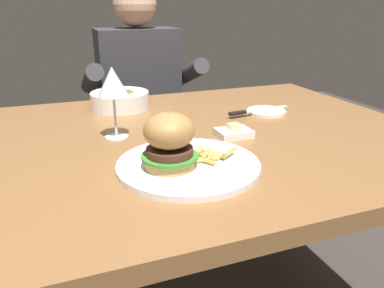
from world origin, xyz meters
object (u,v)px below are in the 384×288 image
Objects in this scene: diner_person at (141,118)px; butter_dish at (234,132)px; main_plate at (188,165)px; burger_sandwich at (169,141)px; wine_glass at (113,83)px; soup_bowl at (120,100)px; table_knife at (254,111)px; bread_plate at (266,111)px.

butter_dish is at bearing -85.07° from diner_person.
main_plate is 0.24m from butter_dish.
butter_dish is at bearing 39.28° from main_plate.
diner_person is at bearing 80.78° from burger_sandwich.
wine_glass reaches higher than soup_bowl.
soup_bowl reaches higher than table_knife.
diner_person is (0.12, 0.99, -0.18)m from main_plate.
main_plate is at bearing 11.24° from burger_sandwich.
table_knife is at bearing -30.89° from soup_bowl.
table_knife is at bearing 7.84° from wine_glass.
diner_person reaches higher than butter_dish.
table_knife is (0.39, 0.33, -0.06)m from burger_sandwich.
soup_bowl is at bearing -110.85° from diner_person.
butter_dish is 0.86m from diner_person.
butter_dish reaches higher than bread_plate.
table_knife is at bearing -172.69° from bread_plate.
burger_sandwich is 0.29m from butter_dish.
butter_dish reaches higher than table_knife.
table_knife is at bearing 46.71° from butter_dish.
table_knife is 0.23m from butter_dish.
burger_sandwich is 1.42× the size of butter_dish.
main_plate is 0.52m from bread_plate.
soup_bowl is at bearing 120.52° from butter_dish.
main_plate is 1.02m from diner_person.
diner_person is at bearing 69.15° from soup_bowl.
diner_person is at bearing 72.51° from wine_glass.
burger_sandwich is at bearing -139.83° from table_knife.
main_plate is 0.56m from soup_bowl.
wine_glass is 0.54m from bread_plate.
table_knife is at bearing -71.11° from diner_person.
bread_plate is 0.27m from butter_dish.
soup_bowl is 0.51m from diner_person.
burger_sandwich is at bearing -89.70° from soup_bowl.
soup_bowl is (-0.24, 0.40, 0.02)m from butter_dish.
diner_person is (0.17, 0.43, -0.21)m from soup_bowl.
burger_sandwich is 1.04m from diner_person.
burger_sandwich is 0.57× the size of table_knife.
burger_sandwich is 0.52m from table_knife.
diner_person is (-0.28, 0.66, -0.18)m from bread_plate.
main_plate is at bearing -140.46° from bread_plate.
burger_sandwich is 0.11× the size of diner_person.
bread_plate is at bearing 39.54° from main_plate.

